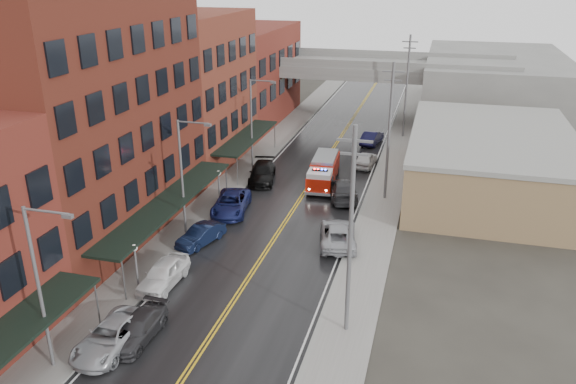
# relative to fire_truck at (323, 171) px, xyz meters

# --- Properties ---
(road) EXTENTS (11.00, 160.00, 0.02)m
(road) POSITION_rel_fire_truck_xyz_m (-1.23, -7.01, -1.38)
(road) COLOR black
(road) RESTS_ON ground
(sidewalk_left) EXTENTS (3.00, 160.00, 0.15)m
(sidewalk_left) POSITION_rel_fire_truck_xyz_m (-8.53, -7.01, -1.32)
(sidewalk_left) COLOR slate
(sidewalk_left) RESTS_ON ground
(sidewalk_right) EXTENTS (3.00, 160.00, 0.15)m
(sidewalk_right) POSITION_rel_fire_truck_xyz_m (6.07, -7.01, -1.32)
(sidewalk_right) COLOR slate
(sidewalk_right) RESTS_ON ground
(curb_left) EXTENTS (0.30, 160.00, 0.15)m
(curb_left) POSITION_rel_fire_truck_xyz_m (-6.88, -7.01, -1.32)
(curb_left) COLOR gray
(curb_left) RESTS_ON ground
(curb_right) EXTENTS (0.30, 160.00, 0.15)m
(curb_right) POSITION_rel_fire_truck_xyz_m (4.42, -7.01, -1.32)
(curb_right) COLOR gray
(curb_right) RESTS_ON ground
(brick_building_b) EXTENTS (9.00, 20.00, 18.00)m
(brick_building_b) POSITION_rel_fire_truck_xyz_m (-14.53, -14.01, 7.61)
(brick_building_b) COLOR #4D2014
(brick_building_b) RESTS_ON ground
(brick_building_c) EXTENTS (9.00, 15.00, 15.00)m
(brick_building_c) POSITION_rel_fire_truck_xyz_m (-14.53, 3.49, 6.11)
(brick_building_c) COLOR brown
(brick_building_c) RESTS_ON ground
(brick_building_far) EXTENTS (9.00, 20.00, 12.00)m
(brick_building_far) POSITION_rel_fire_truck_xyz_m (-14.53, 20.99, 4.61)
(brick_building_far) COLOR maroon
(brick_building_far) RESTS_ON ground
(tan_building) EXTENTS (14.00, 22.00, 5.00)m
(tan_building) POSITION_rel_fire_truck_xyz_m (14.77, 2.99, 1.11)
(tan_building) COLOR olive
(tan_building) RESTS_ON ground
(right_far_block) EXTENTS (18.00, 30.00, 8.00)m
(right_far_block) POSITION_rel_fire_truck_xyz_m (16.77, 32.99, 2.61)
(right_far_block) COLOR slate
(right_far_block) RESTS_ON ground
(awning_1) EXTENTS (2.60, 18.00, 3.09)m
(awning_1) POSITION_rel_fire_truck_xyz_m (-8.72, -14.01, 1.60)
(awning_1) COLOR black
(awning_1) RESTS_ON ground
(awning_2) EXTENTS (2.60, 13.00, 3.09)m
(awning_2) POSITION_rel_fire_truck_xyz_m (-8.72, 3.49, 1.59)
(awning_2) COLOR black
(awning_2) RESTS_ON ground
(globe_lamp_1) EXTENTS (0.44, 0.44, 3.12)m
(globe_lamp_1) POSITION_rel_fire_truck_xyz_m (-7.63, -21.01, 0.92)
(globe_lamp_1) COLOR #59595B
(globe_lamp_1) RESTS_ON ground
(globe_lamp_2) EXTENTS (0.44, 0.44, 3.12)m
(globe_lamp_2) POSITION_rel_fire_truck_xyz_m (-7.63, -7.01, 0.92)
(globe_lamp_2) COLOR #59595B
(globe_lamp_2) RESTS_ON ground
(street_lamp_0) EXTENTS (2.64, 0.22, 9.00)m
(street_lamp_0) POSITION_rel_fire_truck_xyz_m (-7.78, -29.01, 3.79)
(street_lamp_0) COLOR #59595B
(street_lamp_0) RESTS_ON ground
(street_lamp_1) EXTENTS (2.64, 0.22, 9.00)m
(street_lamp_1) POSITION_rel_fire_truck_xyz_m (-7.78, -13.01, 3.79)
(street_lamp_1) COLOR #59595B
(street_lamp_1) RESTS_ON ground
(street_lamp_2) EXTENTS (2.64, 0.22, 9.00)m
(street_lamp_2) POSITION_rel_fire_truck_xyz_m (-7.78, 2.99, 3.79)
(street_lamp_2) COLOR #59595B
(street_lamp_2) RESTS_ON ground
(utility_pole_0) EXTENTS (1.80, 0.24, 12.00)m
(utility_pole_0) POSITION_rel_fire_truck_xyz_m (5.97, -22.01, 4.91)
(utility_pole_0) COLOR #59595B
(utility_pole_0) RESTS_ON ground
(utility_pole_1) EXTENTS (1.80, 0.24, 12.00)m
(utility_pole_1) POSITION_rel_fire_truck_xyz_m (5.97, -2.01, 4.91)
(utility_pole_1) COLOR #59595B
(utility_pole_1) RESTS_ON ground
(utility_pole_2) EXTENTS (1.80, 0.24, 12.00)m
(utility_pole_2) POSITION_rel_fire_truck_xyz_m (5.97, 17.99, 4.91)
(utility_pole_2) COLOR #59595B
(utility_pole_2) RESTS_ON ground
(overpass) EXTENTS (40.00, 10.00, 7.50)m
(overpass) POSITION_rel_fire_truck_xyz_m (-1.23, 24.99, 4.59)
(overpass) COLOR slate
(overpass) RESTS_ON ground
(fire_truck) EXTENTS (3.19, 7.17, 2.57)m
(fire_truck) POSITION_rel_fire_truck_xyz_m (0.00, 0.00, 0.00)
(fire_truck) COLOR #AA1707
(fire_truck) RESTS_ON ground
(parked_car_left_2) EXTENTS (2.55, 5.27, 1.44)m
(parked_car_left_2) POSITION_rel_fire_truck_xyz_m (-5.98, -26.81, -0.67)
(parked_car_left_2) COLOR #A4A6AC
(parked_car_left_2) RESTS_ON ground
(parked_car_left_3) EXTENTS (1.95, 4.60, 1.32)m
(parked_car_left_3) POSITION_rel_fire_truck_xyz_m (-4.98, -25.71, -0.73)
(parked_car_left_3) COLOR #2C2B2E
(parked_car_left_3) RESTS_ON ground
(parked_car_left_4) EXTENTS (2.01, 4.81, 1.63)m
(parked_car_left_4) POSITION_rel_fire_truck_xyz_m (-6.23, -20.21, -0.58)
(parked_car_left_4) COLOR white
(parked_car_left_4) RESTS_ON ground
(parked_car_left_5) EXTENTS (2.69, 4.49, 1.40)m
(parked_car_left_5) POSITION_rel_fire_truck_xyz_m (-6.23, -14.21, -0.69)
(parked_car_left_5) COLOR black
(parked_car_left_5) RESTS_ON ground
(parked_car_left_6) EXTENTS (3.56, 6.12, 1.60)m
(parked_car_left_6) POSITION_rel_fire_truck_xyz_m (-6.12, -8.21, -0.59)
(parked_car_left_6) COLOR navy
(parked_car_left_6) RESTS_ON ground
(parked_car_left_7) EXTENTS (3.44, 6.02, 1.64)m
(parked_car_left_7) POSITION_rel_fire_truck_xyz_m (-5.84, -0.52, -0.57)
(parked_car_left_7) COLOR black
(parked_car_left_7) RESTS_ON ground
(parked_car_right_0) EXTENTS (3.66, 6.03, 1.56)m
(parked_car_right_0) POSITION_rel_fire_truck_xyz_m (3.54, -11.53, -0.61)
(parked_car_right_0) COLOR #9A9CA2
(parked_car_right_0) RESTS_ON ground
(parked_car_right_1) EXTENTS (3.66, 6.11, 1.66)m
(parked_car_right_1) POSITION_rel_fire_truck_xyz_m (2.37, -2.81, -0.56)
(parked_car_right_1) COLOR #2B2B2E
(parked_car_right_1) RESTS_ON ground
(parked_car_right_2) EXTENTS (2.14, 4.56, 1.51)m
(parked_car_right_2) POSITION_rel_fire_truck_xyz_m (3.14, 6.28, -0.64)
(parked_car_right_2) COLOR silver
(parked_car_right_2) RESTS_ON ground
(parked_car_right_3) EXTENTS (2.33, 4.87, 1.54)m
(parked_car_right_3) POSITION_rel_fire_truck_xyz_m (2.74, 14.29, -0.62)
(parked_car_right_3) COLOR black
(parked_car_right_3) RESTS_ON ground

